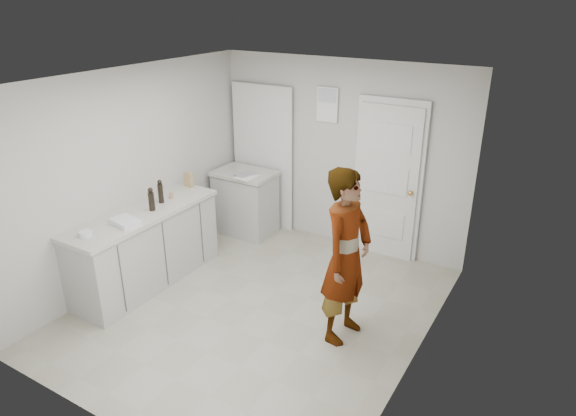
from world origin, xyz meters
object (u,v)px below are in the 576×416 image
Objects in this scene: cake_mix_box at (189,180)px; spice_jar at (171,195)px; baking_dish at (125,222)px; egg_bowl at (86,234)px; oil_cruet_a at (151,200)px; person at (346,257)px; oil_cruet_b at (160,192)px.

cake_mix_box reaches higher than spice_jar.
baking_dish is 2.50× the size of egg_bowl.
oil_cruet_a reaches higher than cake_mix_box.
person is at bearing 14.47° from baking_dish.
cake_mix_box is 0.56× the size of baking_dish.
egg_bowl is at bearing -83.57° from cake_mix_box.
cake_mix_box is (-2.52, 0.63, 0.13)m from person.
oil_cruet_b is (-2.45, 0.05, 0.17)m from person.
oil_cruet_a is (-2.37, -0.18, 0.16)m from person.
person is 22.50× the size of spice_jar.
baking_dish is (-2.35, -0.61, 0.06)m from person.
cake_mix_box is at bearing 91.89° from egg_bowl.
spice_jar reaches higher than baking_dish.
baking_dish is at bearing -87.21° from oil_cruet_a.
spice_jar reaches higher than egg_bowl.
person reaches higher than egg_bowl.
person is 9.26× the size of cake_mix_box.
oil_cruet_a is at bearing -71.73° from oil_cruet_b.
person reaches higher than spice_jar.
cake_mix_box is at bearing 101.72° from spice_jar.
egg_bowl is (-0.02, -1.07, -0.11)m from oil_cruet_b.
person is 2.67m from egg_bowl.
spice_jar is 0.82m from baking_dish.
oil_cruet_b is 0.67m from baking_dish.
spice_jar is at bearing 99.67° from oil_cruet_a.
baking_dish is at bearing 109.86° from person.
person is at bearing 4.28° from oil_cruet_a.
person is at bearing 22.54° from egg_bowl.
baking_dish is (0.17, -1.24, -0.07)m from cake_mix_box.
spice_jar is at bearing 96.09° from baking_dish.
oil_cruet_b is 2.11× the size of egg_bowl.
egg_bowl is at bearing -91.28° from oil_cruet_b.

